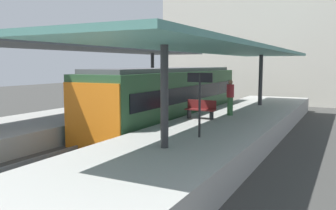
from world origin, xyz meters
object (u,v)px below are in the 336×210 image
Objects in this scene: platform_sign at (200,90)px; passenger_mid_platform at (147,88)px; platform_bench at (201,109)px; commuter_train at (171,97)px; passenger_near_bench at (230,97)px.

passenger_mid_platform is at bearing 128.83° from platform_sign.
platform_bench is at bearing 111.32° from platform_sign.
commuter_train is 3.53m from passenger_near_bench.
commuter_train is at bearing 171.98° from passenger_near_bench.
commuter_train reaches higher than passenger_mid_platform.
commuter_train is at bearing 140.37° from platform_bench.
passenger_mid_platform reaches higher than platform_bench.
platform_sign reaches higher than passenger_mid_platform.
passenger_near_bench is at bearing -8.02° from commuter_train.
platform_sign is (1.52, -3.89, 1.16)m from platform_bench.
passenger_near_bench is (3.50, -0.49, 0.18)m from commuter_train.
passenger_near_bench is (-0.66, 5.58, -0.72)m from platform_sign.
platform_bench is 1.95m from passenger_near_bench.
platform_bench is at bearing -39.63° from commuter_train.
passenger_mid_platform is (-6.35, 5.88, 0.40)m from platform_bench.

